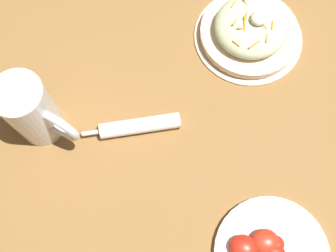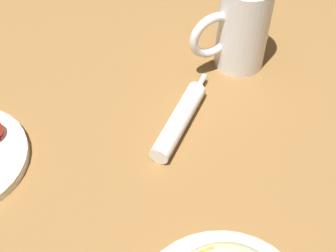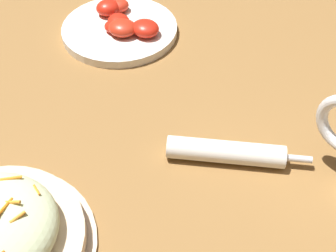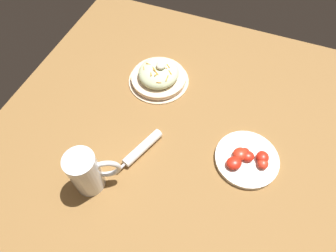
{
  "view_description": "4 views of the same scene",
  "coord_description": "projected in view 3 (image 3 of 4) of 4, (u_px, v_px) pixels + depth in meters",
  "views": [
    {
      "loc": [
        0.12,
        0.11,
        0.78
      ],
      "look_at": [
        0.0,
        -0.1,
        0.08
      ],
      "focal_mm": 43.18,
      "sensor_mm": 36.0,
      "label": 1
    },
    {
      "loc": [
        -0.47,
        -0.16,
        0.6
      ],
      "look_at": [
        -0.0,
        -0.14,
        0.05
      ],
      "focal_mm": 51.14,
      "sensor_mm": 36.0,
      "label": 2
    },
    {
      "loc": [
        -0.14,
        -0.55,
        0.51
      ],
      "look_at": [
        -0.04,
        -0.14,
        0.07
      ],
      "focal_mm": 50.65,
      "sensor_mm": 36.0,
      "label": 3
    },
    {
      "loc": [
        0.44,
        0.1,
        0.87
      ],
      "look_at": [
        -0.04,
        -0.09,
        0.08
      ],
      "focal_mm": 30.97,
      "sensor_mm": 36.0,
      "label": 4
    }
  ],
  "objects": [
    {
      "name": "ground_plane",
      "position": [
        171.0,
        93.0,
        0.76
      ],
      "size": [
        1.43,
        1.43,
        0.0
      ],
      "primitive_type": "plane",
      "color": "olive"
    },
    {
      "name": "tomato_plate",
      "position": [
        121.0,
        27.0,
        0.86
      ],
      "size": [
        0.21,
        0.21,
        0.04
      ],
      "color": "white",
      "rests_on": "ground_plane"
    },
    {
      "name": "napkin_roll",
      "position": [
        227.0,
        152.0,
        0.65
      ],
      "size": [
        0.19,
        0.09,
        0.03
      ],
      "color": "white",
      "rests_on": "ground_plane"
    }
  ]
}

